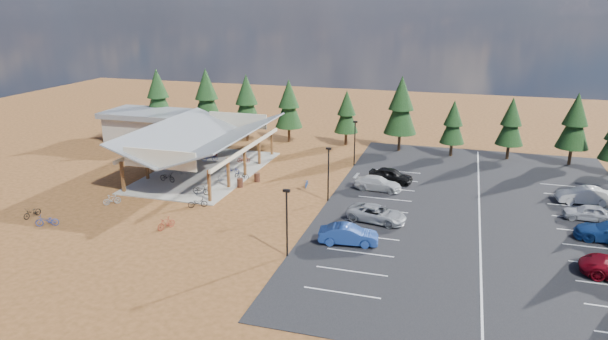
# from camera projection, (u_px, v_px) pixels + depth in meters

# --- Properties ---
(ground) EXTENTS (140.00, 140.00, 0.00)m
(ground) POSITION_uv_depth(u_px,v_px,m) (270.00, 203.00, 49.95)
(ground) COLOR #573416
(ground) RESTS_ON ground
(asphalt_lot) EXTENTS (27.00, 44.00, 0.04)m
(asphalt_lot) POSITION_uv_depth(u_px,v_px,m) (479.00, 212.00, 47.59)
(asphalt_lot) COLOR black
(asphalt_lot) RESTS_ON ground
(concrete_pad) EXTENTS (10.60, 18.60, 0.10)m
(concrete_pad) POSITION_uv_depth(u_px,v_px,m) (206.00, 171.00, 59.09)
(concrete_pad) COLOR gray
(concrete_pad) RESTS_ON ground
(bike_pavilion) EXTENTS (11.65, 19.40, 4.97)m
(bike_pavilion) POSITION_uv_depth(u_px,v_px,m) (204.00, 138.00, 57.97)
(bike_pavilion) COLOR #503117
(bike_pavilion) RESTS_ON concrete_pad
(outbuilding) EXTENTS (11.00, 7.00, 3.90)m
(outbuilding) POSITION_uv_depth(u_px,v_px,m) (148.00, 125.00, 72.42)
(outbuilding) COLOR #ADA593
(outbuilding) RESTS_ON ground
(lamp_post_0) EXTENTS (0.50, 0.25, 5.14)m
(lamp_post_0) POSITION_uv_depth(u_px,v_px,m) (287.00, 218.00, 38.54)
(lamp_post_0) COLOR black
(lamp_post_0) RESTS_ON ground
(lamp_post_1) EXTENTS (0.50, 0.25, 5.14)m
(lamp_post_1) POSITION_uv_depth(u_px,v_px,m) (328.00, 170.00, 49.52)
(lamp_post_1) COLOR black
(lamp_post_1) RESTS_ON ground
(lamp_post_2) EXTENTS (0.50, 0.25, 5.14)m
(lamp_post_2) POSITION_uv_depth(u_px,v_px,m) (355.00, 140.00, 60.50)
(lamp_post_2) COLOR black
(lamp_post_2) RESTS_ON ground
(trash_bin_0) EXTENTS (0.60, 0.60, 0.90)m
(trash_bin_0) POSITION_uv_depth(u_px,v_px,m) (240.00, 183.00, 54.07)
(trash_bin_0) COLOR #442418
(trash_bin_0) RESTS_ON ground
(trash_bin_1) EXTENTS (0.60, 0.60, 0.90)m
(trash_bin_1) POSITION_uv_depth(u_px,v_px,m) (257.00, 177.00, 55.75)
(trash_bin_1) COLOR #442418
(trash_bin_1) RESTS_ON ground
(pine_0) EXTENTS (3.90, 3.90, 9.09)m
(pine_0) POSITION_uv_depth(u_px,v_px,m) (158.00, 94.00, 74.94)
(pine_0) COLOR #382314
(pine_0) RESTS_ON ground
(pine_1) EXTENTS (4.02, 4.02, 9.36)m
(pine_1) POSITION_uv_depth(u_px,v_px,m) (206.00, 96.00, 72.78)
(pine_1) COLOR #382314
(pine_1) RESTS_ON ground
(pine_2) EXTENTS (3.80, 3.80, 8.85)m
(pine_2) POSITION_uv_depth(u_px,v_px,m) (247.00, 101.00, 70.80)
(pine_2) COLOR #382314
(pine_2) RESTS_ON ground
(pine_3) EXTENTS (3.56, 3.56, 8.29)m
(pine_3) POSITION_uv_depth(u_px,v_px,m) (289.00, 104.00, 70.33)
(pine_3) COLOR #382314
(pine_3) RESTS_ON ground
(pine_4) EXTENTS (3.06, 3.06, 7.13)m
(pine_4) POSITION_uv_depth(u_px,v_px,m) (347.00, 112.00, 68.89)
(pine_4) COLOR #382314
(pine_4) RESTS_ON ground
(pine_5) EXTENTS (4.00, 4.00, 9.32)m
(pine_5) POSITION_uv_depth(u_px,v_px,m) (401.00, 106.00, 65.76)
(pine_5) COLOR #382314
(pine_5) RESTS_ON ground
(pine_6) EXTENTS (2.92, 2.92, 6.79)m
(pine_6) POSITION_uv_depth(u_px,v_px,m) (453.00, 122.00, 63.89)
(pine_6) COLOR #382314
(pine_6) RESTS_ON ground
(pine_7) EXTENTS (3.15, 3.15, 7.34)m
(pine_7) POSITION_uv_depth(u_px,v_px,m) (511.00, 122.00, 62.58)
(pine_7) COLOR #382314
(pine_7) RESTS_ON ground
(pine_8) EXTENTS (3.56, 3.56, 8.28)m
(pine_8) POSITION_uv_depth(u_px,v_px,m) (575.00, 121.00, 60.11)
(pine_8) COLOR #382314
(pine_8) RESTS_ON ground
(bike_0) EXTENTS (1.94, 0.99, 0.97)m
(bike_0) POSITION_uv_depth(u_px,v_px,m) (167.00, 177.00, 55.38)
(bike_0) COLOR black
(bike_0) RESTS_ON concrete_pad
(bike_1) EXTENTS (1.76, 1.03, 1.02)m
(bike_1) POSITION_uv_depth(u_px,v_px,m) (184.00, 171.00, 57.44)
(bike_1) COLOR gray
(bike_1) RESTS_ON concrete_pad
(bike_2) EXTENTS (1.91, 1.19, 0.95)m
(bike_2) POSITION_uv_depth(u_px,v_px,m) (210.00, 157.00, 62.49)
(bike_2) COLOR navy
(bike_2) RESTS_ON concrete_pad
(bike_3) EXTENTS (1.72, 0.49, 1.03)m
(bike_3) POSITION_uv_depth(u_px,v_px,m) (211.00, 152.00, 64.54)
(bike_3) COLOR maroon
(bike_3) RESTS_ON concrete_pad
(bike_4) EXTENTS (1.84, 0.81, 0.94)m
(bike_4) POSITION_uv_depth(u_px,v_px,m) (201.00, 190.00, 51.71)
(bike_4) COLOR black
(bike_4) RESTS_ON concrete_pad
(bike_5) EXTENTS (1.52, 0.51, 0.90)m
(bike_5) POSITION_uv_depth(u_px,v_px,m) (224.00, 178.00, 55.30)
(bike_5) COLOR #9D9EA6
(bike_5) RESTS_ON concrete_pad
(bike_6) EXTENTS (1.64, 0.76, 0.83)m
(bike_6) POSITION_uv_depth(u_px,v_px,m) (232.00, 170.00, 58.02)
(bike_6) COLOR navy
(bike_6) RESTS_ON concrete_pad
(bike_7) EXTENTS (1.52, 0.87, 0.88)m
(bike_7) POSITION_uv_depth(u_px,v_px,m) (244.00, 159.00, 62.03)
(bike_7) COLOR maroon
(bike_7) RESTS_ON concrete_pad
(bike_8) EXTENTS (0.80, 1.78, 0.91)m
(bike_8) POSITION_uv_depth(u_px,v_px,m) (32.00, 212.00, 46.42)
(bike_8) COLOR black
(bike_8) RESTS_ON ground
(bike_9) EXTENTS (1.42, 1.43, 0.94)m
(bike_9) POSITION_uv_depth(u_px,v_px,m) (112.00, 200.00, 49.39)
(bike_9) COLOR #95999D
(bike_9) RESTS_ON ground
(bike_10) EXTENTS (1.95, 1.37, 0.97)m
(bike_10) POSITION_uv_depth(u_px,v_px,m) (47.00, 221.00, 44.56)
(bike_10) COLOR navy
(bike_10) RESTS_ON ground
(bike_11) EXTENTS (1.10, 1.75, 1.02)m
(bike_11) POSITION_uv_depth(u_px,v_px,m) (166.00, 223.00, 44.00)
(bike_11) COLOR maroon
(bike_11) RESTS_ON ground
(bike_12) EXTENTS (1.80, 1.43, 0.91)m
(bike_12) POSITION_uv_depth(u_px,v_px,m) (198.00, 203.00, 48.67)
(bike_12) COLOR black
(bike_12) RESTS_ON ground
(bike_14) EXTENTS (0.79, 1.61, 0.81)m
(bike_14) POSITION_uv_depth(u_px,v_px,m) (307.00, 183.00, 54.10)
(bike_14) COLOR navy
(bike_14) RESTS_ON ground
(bike_16) EXTENTS (1.64, 0.61, 0.85)m
(bike_16) POSITION_uv_depth(u_px,v_px,m) (242.00, 175.00, 56.55)
(bike_16) COLOR black
(bike_16) RESTS_ON ground
(car_1) EXTENTS (4.69, 2.18, 1.49)m
(car_1) POSITION_uv_depth(u_px,v_px,m) (348.00, 235.00, 41.14)
(car_1) COLOR navy
(car_1) RESTS_ON asphalt_lot
(car_2) EXTENTS (5.31, 3.19, 1.38)m
(car_2) POSITION_uv_depth(u_px,v_px,m) (377.00, 214.00, 45.38)
(car_2) COLOR #9EA1A5
(car_2) RESTS_ON asphalt_lot
(car_3) EXTENTS (4.76, 2.14, 1.35)m
(car_3) POSITION_uv_depth(u_px,v_px,m) (378.00, 183.00, 53.06)
(car_3) COLOR silver
(car_3) RESTS_ON asphalt_lot
(car_4) EXTENTS (4.70, 2.49, 1.52)m
(car_4) POSITION_uv_depth(u_px,v_px,m) (391.00, 175.00, 55.25)
(car_4) COLOR black
(car_4) RESTS_ON asphalt_lot
(car_8) EXTENTS (3.96, 1.68, 1.33)m
(car_8) POSITION_uv_depth(u_px,v_px,m) (588.00, 212.00, 45.74)
(car_8) COLOR #B5B6BE
(car_8) RESTS_ON asphalt_lot
(car_9) EXTENTS (4.85, 2.16, 1.54)m
(car_9) POSITION_uv_depth(u_px,v_px,m) (584.00, 195.00, 49.46)
(car_9) COLOR silver
(car_9) RESTS_ON asphalt_lot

